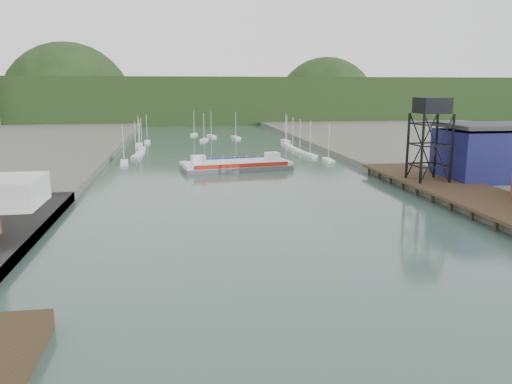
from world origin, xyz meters
name	(u,v)px	position (x,y,z in m)	size (l,w,h in m)	color
ground	(365,361)	(0.00, 0.00, 0.00)	(600.00, 600.00, 0.00)	#314D46
east_pier	(474,195)	(37.00, 45.00, 1.90)	(14.00, 70.00, 2.45)	black
lift_tower	(432,111)	(35.00, 58.00, 15.65)	(6.50, 6.50, 16.00)	black
blue_shed	(493,152)	(50.00, 60.00, 7.06)	(20.50, 14.50, 11.30)	#0D1039
marina_sailboats	(217,146)	(0.08, 138.46, 0.35)	(57.71, 92.65, 0.90)	silver
distant_hills	(191,103)	(-3.98, 301.35, 10.38)	(500.00, 120.00, 80.00)	black
chain_ferry	(236,165)	(1.01, 90.53, 1.10)	(28.02, 14.76, 3.84)	#525154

